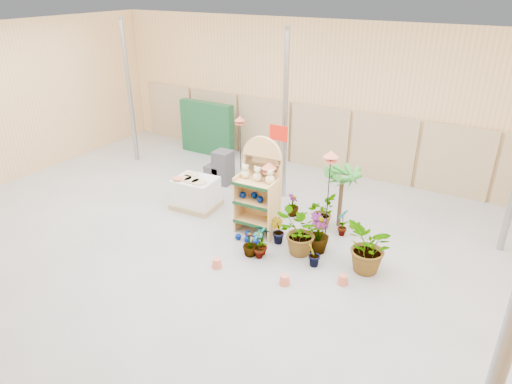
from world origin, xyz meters
TOP-DOWN VIEW (x-y plane):
  - room at (0.00, 0.91)m, footprint 15.20×12.10m
  - display_shelf at (0.37, 1.55)m, footprint 1.00×0.66m
  - teddy_bears at (0.40, 1.44)m, footprint 0.86×0.22m
  - gazing_balls_shelf at (0.37, 1.42)m, footprint 0.86×0.29m
  - gazing_balls_floor at (0.43, 0.96)m, footprint 0.63×0.39m
  - pallet_stack at (-1.67, 1.72)m, footprint 1.22×1.05m
  - charcoal_planters at (-2.02, 3.38)m, footprint 0.80×0.50m
  - trellis_stock at (-3.80, 5.20)m, footprint 2.00×0.30m
  - offer_sign at (0.10, 2.98)m, footprint 0.50×0.08m
  - bird_table_front at (0.62, 1.54)m, footprint 0.34×0.34m
  - bird_table_right at (1.91, 1.95)m, footprint 0.34×0.34m
  - bird_table_back at (-2.03, 4.50)m, footprint 0.34×0.34m
  - palm at (1.96, 2.69)m, footprint 0.70×0.70m
  - potted_plant_0 at (0.98, 0.48)m, footprint 0.45×0.48m
  - potted_plant_1 at (1.03, 1.23)m, footprint 0.39×0.34m
  - potted_plant_2 at (1.68, 1.03)m, footprint 1.01×1.11m
  - potted_plant_3 at (1.97, 1.35)m, footprint 0.52×0.52m
  - potted_plant_4 at (2.19, 2.30)m, footprint 0.29×0.39m
  - potted_plant_5 at (0.72, 1.45)m, footprint 0.38×0.38m
  - potted_plant_6 at (1.59, 2.44)m, footprint 0.76×0.83m
  - potted_plant_7 at (0.76, 0.45)m, footprint 0.34×0.34m
  - potted_plant_8 at (0.99, 0.62)m, footprint 0.43×0.31m
  - potted_plant_9 at (2.14, 0.75)m, footprint 0.28×0.33m
  - potted_plant_10 at (3.18, 1.14)m, footprint 1.27×1.34m
  - potted_plant_11 at (0.74, 2.59)m, footprint 0.40×0.40m

SIDE VIEW (x-z plane):
  - gazing_balls_floor at x=0.43m, z-range 0.00..0.15m
  - potted_plant_5 at x=0.72m, z-range 0.00..0.54m
  - potted_plant_9 at x=2.14m, z-range 0.00..0.57m
  - potted_plant_11 at x=0.74m, z-range 0.00..0.58m
  - potted_plant_7 at x=0.76m, z-range 0.00..0.59m
  - potted_plant_1 at x=1.03m, z-range 0.00..0.61m
  - potted_plant_4 at x=2.19m, z-range 0.00..0.69m
  - potted_plant_0 at x=0.98m, z-range 0.00..0.75m
  - potted_plant_8 at x=0.99m, z-range 0.00..0.78m
  - potted_plant_6 at x=1.59m, z-range 0.00..0.79m
  - pallet_stack at x=-1.67m, z-range -0.02..0.83m
  - charcoal_planters at x=-2.02m, z-range -0.08..0.92m
  - potted_plant_3 at x=1.97m, z-range 0.00..0.92m
  - potted_plant_2 at x=1.68m, z-range 0.00..1.06m
  - potted_plant_10 at x=3.18m, z-range 0.00..1.17m
  - trellis_stock at x=-3.80m, z-range 0.00..1.80m
  - gazing_balls_shelf at x=0.37m, z-range 0.83..1.00m
  - display_shelf at x=0.37m, z-range -0.10..2.23m
  - palm at x=1.96m, z-range 0.56..2.17m
  - teddy_bears at x=0.40m, z-range 1.29..1.65m
  - offer_sign at x=0.10m, z-range 0.47..2.67m
  - bird_table_back at x=-2.03m, z-range 0.75..2.50m
  - bird_table_front at x=0.62m, z-range 0.77..2.56m
  - bird_table_right at x=1.91m, z-range 0.94..3.13m
  - room at x=0.00m, z-range -0.14..4.56m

